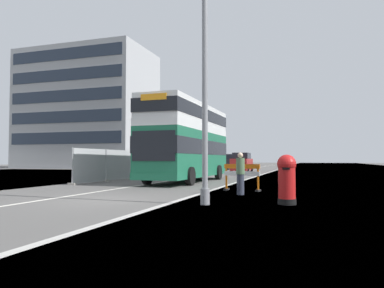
% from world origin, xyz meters
% --- Properties ---
extents(ground, '(140.00, 280.00, 0.10)m').
position_xyz_m(ground, '(0.59, 0.16, -0.05)').
color(ground, '#565451').
extents(double_decker_bus, '(2.91, 10.44, 4.83)m').
position_xyz_m(double_decker_bus, '(-0.55, 10.79, 2.57)').
color(double_decker_bus, '#196042').
rests_on(double_decker_bus, ground).
extents(lamppost_foreground, '(0.29, 0.70, 9.52)m').
position_xyz_m(lamppost_foreground, '(3.75, -0.13, 4.52)').
color(lamppost_foreground, gray).
rests_on(lamppost_foreground, ground).
extents(red_pillar_postbox, '(0.59, 0.59, 1.56)m').
position_xyz_m(red_pillar_postbox, '(6.16, 0.73, 0.85)').
color(red_pillar_postbox, black).
rests_on(red_pillar_postbox, ground).
extents(roadworks_barrier, '(1.66, 0.66, 1.19)m').
position_xyz_m(roadworks_barrier, '(3.94, 5.15, 0.76)').
color(roadworks_barrier, orange).
rests_on(roadworks_barrier, ground).
extents(construction_site_fence, '(0.44, 20.60, 2.08)m').
position_xyz_m(construction_site_fence, '(-5.52, 16.04, 1.00)').
color(construction_site_fence, '#A8AAAD').
rests_on(construction_site_fence, ground).
extents(car_oncoming_near, '(2.03, 4.29, 2.13)m').
position_xyz_m(car_oncoming_near, '(-0.50, 29.36, 1.01)').
color(car_oncoming_near, maroon).
rests_on(car_oncoming_near, ground).
extents(car_receding_mid, '(2.08, 4.04, 2.09)m').
position_xyz_m(car_receding_mid, '(-3.35, 37.81, 0.99)').
color(car_receding_mid, black).
rests_on(car_receding_mid, ground).
extents(bare_tree_far_verge_near, '(2.42, 2.36, 5.34)m').
position_xyz_m(bare_tree_far_verge_near, '(-13.72, 43.63, 2.76)').
color(bare_tree_far_verge_near, '#4C3D2D').
rests_on(bare_tree_far_verge_near, ground).
extents(pedestrian_at_kerb, '(0.34, 0.34, 1.68)m').
position_xyz_m(pedestrian_at_kerb, '(4.21, 3.33, 0.84)').
color(pedestrian_at_kerb, '#2D3342').
rests_on(pedestrian_at_kerb, ground).
extents(backdrop_office_block, '(20.37, 12.14, 18.76)m').
position_xyz_m(backdrop_office_block, '(-27.76, 40.05, 9.38)').
color(backdrop_office_block, '#9EA0A3').
rests_on(backdrop_office_block, ground).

